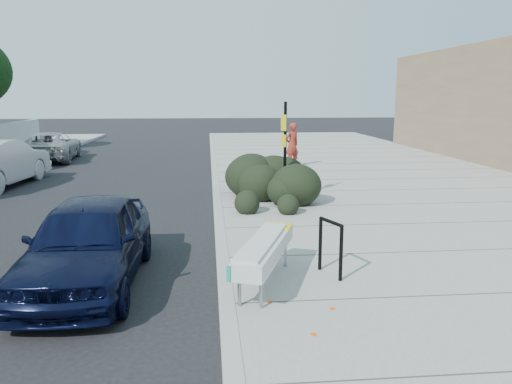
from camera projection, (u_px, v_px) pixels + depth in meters
ground at (223, 266)px, 8.83m from camera, size 120.00×120.00×0.00m
sidewalk_near at (414, 199)px, 14.23m from camera, size 11.20×50.00×0.15m
curb_near at (217, 202)px, 13.70m from camera, size 0.22×50.00×0.17m
bench at (265, 250)px, 7.47m from camera, size 1.21×2.29×0.69m
bike_rack at (330, 242)px, 7.86m from camera, size 0.26×0.58×0.90m
sign_post at (285, 145)px, 13.57m from camera, size 0.14×0.30×2.66m
hedge at (272, 176)px, 13.60m from camera, size 2.25×3.78×1.34m
sedan_navy at (88, 242)px, 7.86m from camera, size 1.68×4.09×1.39m
suv_silver at (51, 146)px, 23.10m from camera, size 2.65×4.94×1.32m
pedestrian at (292, 145)px, 19.98m from camera, size 0.77×0.69×1.76m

